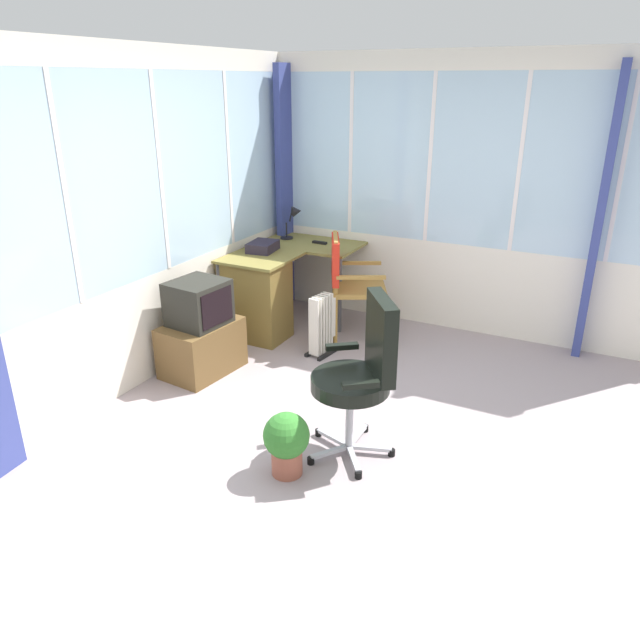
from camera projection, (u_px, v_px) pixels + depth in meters
name	position (u px, v px, depth m)	size (l,w,h in m)	color
ground	(369.00, 450.00, 3.99)	(5.55, 4.96, 0.06)	#9D8D91
north_window_panel	(120.00, 229.00, 4.36)	(4.55, 0.07, 2.53)	white
east_window_panel	(471.00, 200.00, 5.42)	(0.07, 3.96, 2.53)	white
curtain_corner	(285.00, 191.00, 6.12)	(0.22, 0.07, 2.43)	#384389
curtain_east_far	(600.00, 218.00, 4.91)	(0.22, 0.07, 2.43)	#384389
desk	(261.00, 294.00, 5.57)	(1.27, 0.99, 0.77)	olive
desk_lamp	(294.00, 217.00, 6.04)	(0.23, 0.20, 0.33)	black
tv_remote	(320.00, 243.00, 5.90)	(0.04, 0.15, 0.02)	black
paper_tray	(263.00, 247.00, 5.62)	(0.30, 0.23, 0.09)	#251E2D
wooden_armchair	(345.00, 275.00, 5.41)	(0.65, 0.65, 0.99)	olive
office_chair	(363.00, 367.00, 3.70)	(0.61, 0.60, 1.07)	#B7B7BF
tv_on_stand	(201.00, 332.00, 4.88)	(0.68, 0.50, 0.79)	brown
space_heater	(323.00, 324.00, 5.24)	(0.32, 0.21, 0.55)	silver
potted_plant	(286.00, 441.00, 3.63)	(0.29, 0.29, 0.42)	#97503D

